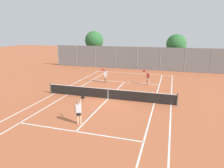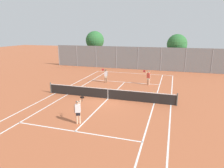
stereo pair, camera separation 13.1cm
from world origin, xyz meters
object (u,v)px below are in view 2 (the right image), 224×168
player_near_side (78,111)px  tree_behind_right (178,45)px  player_far_right (148,77)px  loose_tennis_ball_0 (154,92)px  tennis_net (108,93)px  tree_behind_left (95,41)px  player_far_left (106,75)px  loose_tennis_ball_1 (68,93)px

player_near_side → tree_behind_right: tree_behind_right is taller
player_far_right → loose_tennis_ball_0: (0.93, -2.69, -0.89)m
player_near_side → loose_tennis_ball_0: player_near_side is taller
tennis_net → tree_behind_left: bearing=115.1°
tennis_net → player_far_left: 5.94m
tennis_net → tree_behind_left: size_ratio=2.00×
player_far_right → tree_behind_right: 11.91m
tennis_net → player_far_right: player_far_right is taller
player_far_left → tree_behind_left: tree_behind_left is taller
tree_behind_left → tennis_net: bearing=-64.9°
loose_tennis_ball_1 → tree_behind_right: size_ratio=0.01×
loose_tennis_ball_1 → player_far_left: bearing=68.0°
loose_tennis_ball_1 → player_near_side: bearing=-55.0°
loose_tennis_ball_0 → player_far_left: bearing=158.4°
tennis_net → tree_behind_right: tree_behind_right is taller
tree_behind_left → loose_tennis_ball_1: bearing=-76.0°
player_far_left → tree_behind_right: (7.96, 11.49, 2.96)m
player_near_side → loose_tennis_ball_1: bearing=125.0°
loose_tennis_ball_1 → tree_behind_right: (10.10, 16.77, 3.86)m
player_near_side → player_far_right: bearing=74.6°
tennis_net → player_far_right: bearing=64.2°
tennis_net → player_far_left: (-2.10, 5.55, 0.42)m
player_far_right → loose_tennis_ball_1: bearing=-141.5°
player_far_right → tree_behind_left: (-11.73, 13.04, 3.30)m
player_near_side → tree_behind_left: 26.02m
loose_tennis_ball_0 → loose_tennis_ball_1: 8.54m
tennis_net → loose_tennis_ball_1: size_ratio=181.82×
loose_tennis_ball_0 → loose_tennis_ball_1: bearing=-159.8°
player_far_left → loose_tennis_ball_0: player_far_left is taller
player_near_side → tree_behind_right: (6.13, 22.42, 2.96)m
player_far_left → loose_tennis_ball_0: 6.39m
player_far_right → loose_tennis_ball_1: size_ratio=26.88×
tennis_net → player_far_left: bearing=110.7°
loose_tennis_ball_1 → player_far_right: bearing=38.5°
player_far_left → loose_tennis_ball_1: 5.76m
loose_tennis_ball_0 → tree_behind_left: tree_behind_left is taller
tree_behind_left → tree_behind_right: tree_behind_left is taller
loose_tennis_ball_1 → tree_behind_right: tree_behind_right is taller
loose_tennis_ball_0 → tree_behind_left: (-12.66, 15.73, 4.20)m
player_far_left → player_near_side: bearing=-80.5°
loose_tennis_ball_1 → tree_behind_right: bearing=58.9°
player_far_left → tree_behind_left: bearing=116.8°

